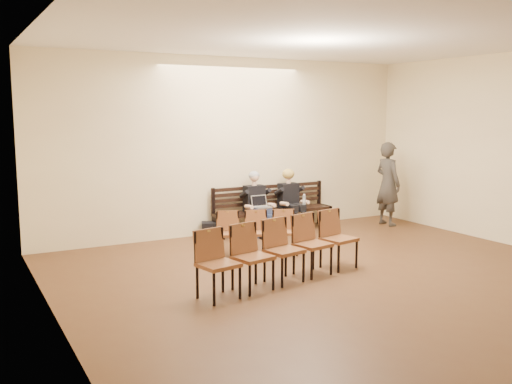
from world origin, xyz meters
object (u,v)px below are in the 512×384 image
Objects in this scene: seated_man at (257,205)px; passerby at (388,178)px; laptop at (262,208)px; bag at (212,230)px; seated_woman at (291,203)px; chair_row_front at (257,233)px; bench at (274,220)px; water_bottle at (304,205)px; chair_row_back at (284,251)px.

passerby is at bearing -9.24° from seated_man.
passerby is (2.94, -0.26, 0.46)m from laptop.
bag is (-0.87, 0.22, -0.45)m from seated_man.
passerby is (2.15, -0.48, 0.45)m from seated_woman.
bench is at bearing 72.11° from chair_row_front.
bag is at bearing 77.95° from passerby.
seated_man is 0.87× the size of chair_row_front.
bench reaches higher than bag.
bag is at bearing 165.86° from seated_man.
bag is (-1.67, 0.22, -0.43)m from seated_woman.
passerby is at bearing -18.32° from laptop.
water_bottle is (0.92, -0.08, -0.01)m from laptop.
bench is 1.34m from bag.
bench is 0.50m from seated_woman.
seated_man reaches higher than seated_woman.
bag is 1.69m from chair_row_front.
laptop is 2.99m from passerby.
seated_man is at bearing 162.06° from water_bottle.
seated_woman is 2.87× the size of bag.
bag is at bearing 172.51° from seated_woman.
seated_woman reaches higher than chair_row_back.
bench is 0.93× the size of chair_row_back.
bag is 0.20× the size of passerby.
chair_row_back reaches higher than chair_row_front.
water_bottle is 0.56× the size of bag.
chair_row_back is at bearing -128.12° from water_bottle.
seated_man is 1.04× the size of seated_woman.
water_bottle is 0.11× the size of passerby.
seated_man is 2.99× the size of bag.
seated_man is 1.01m from bag.
passerby reaches higher than chair_row_back.
chair_row_back is at bearing 119.53° from passerby.
seated_man is (-0.46, -0.12, 0.38)m from bench.
seated_man is 0.80m from seated_woman.
water_bottle is at bearing 40.44° from chair_row_back.
water_bottle is 1.92m from bag.
chair_row_back is at bearing -84.05° from chair_row_front.
passerby is (3.82, -0.70, 0.88)m from bag.
bag is (-1.80, 0.52, -0.41)m from water_bottle.
chair_row_back reaches higher than laptop.
water_bottle reaches higher than bag.
seated_man reaches higher than chair_row_back.
seated_man is at bearing 82.26° from chair_row_front.
passerby reaches higher than bench.
chair_row_back is (-1.64, -3.10, 0.23)m from bench.
chair_row_back is (-4.13, -2.50, -0.57)m from passerby.
water_bottle is (0.13, -0.30, -0.01)m from seated_woman.
seated_man is 0.22m from laptop.
seated_man is 0.43× the size of chair_row_back.
bag is at bearing 163.89° from water_bottle.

